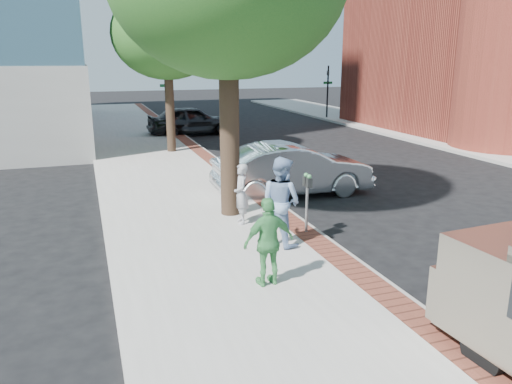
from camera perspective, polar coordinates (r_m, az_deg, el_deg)
name	(u,v)px	position (r m, az deg, el deg)	size (l,w,h in m)	color
ground	(276,238)	(12.34, 2.25, -5.33)	(120.00, 120.00, 0.00)	black
sidewalk	(164,172)	(19.44, -10.50, 2.25)	(5.00, 60.00, 0.15)	#9E9991
brick_strip	(219,166)	(19.85, -4.22, 2.96)	(0.60, 60.00, 0.01)	brown
curb	(228,168)	(19.95, -3.24, 2.81)	(0.10, 60.00, 0.15)	gray
sidewalk_far	(495,148)	(26.85, 25.66, 4.51)	(5.00, 60.00, 0.15)	#9E9991
signal_near	(166,91)	(33.24, -10.29, 11.28)	(0.70, 0.15, 3.80)	black
signal_far	(328,88)	(36.85, 8.20, 11.71)	(0.70, 0.15, 3.80)	black
tree_far	(167,34)	(23.10, -10.17, 17.31)	(4.80, 4.80, 7.14)	black
parking_meter	(307,191)	(12.10, 5.88, 0.17)	(0.12, 0.32, 1.47)	gray
person_gray	(241,194)	(12.78, -1.70, -0.23)	(0.57, 0.37, 1.56)	#9B9A9F
person_officer	(281,201)	(11.29, 2.89, -1.05)	(0.99, 0.77, 2.04)	#7F9CC4
person_green	(269,242)	(9.30, 1.47, -5.71)	(1.00, 0.41, 1.70)	#469B53
sedan_silver	(293,170)	(16.06, 4.21, 2.57)	(1.78, 5.10, 1.68)	silver
bg_car	(191,120)	(29.22, -7.44, 8.12)	(1.98, 4.92, 1.68)	black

